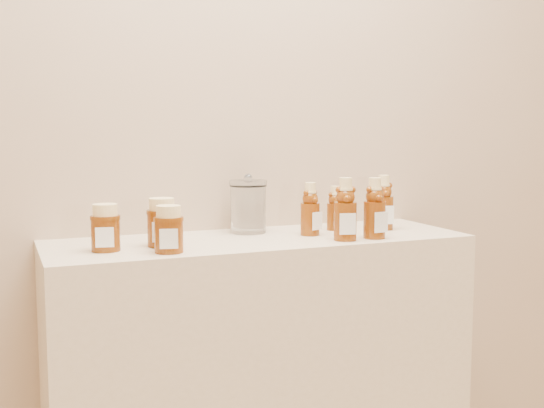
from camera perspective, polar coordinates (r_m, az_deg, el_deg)
name	(u,v)px	position (r m, az deg, el deg)	size (l,w,h in m)	color
wall_back	(236,83)	(2.12, -3.07, 10.09)	(3.50, 0.02, 2.70)	tan
display_table	(260,389)	(2.07, -1.03, -15.25)	(1.20, 0.40, 0.90)	beige
bear_bottle_back_left	(310,205)	(1.99, 3.21, -0.12)	(0.06, 0.06, 0.18)	#5C2607
bear_bottle_back_mid	(335,205)	(2.10, 5.28, -0.10)	(0.05, 0.05, 0.15)	#5C2607
bear_bottle_back_right	(383,199)	(2.13, 9.31, 0.43)	(0.06, 0.06, 0.19)	#5C2607
bear_bottle_front_left	(345,205)	(1.91, 6.16, -0.09)	(0.07, 0.07, 0.20)	#5C2607
bear_bottle_front_right	(375,204)	(1.95, 8.58, -0.01)	(0.07, 0.07, 0.20)	#5C2607
honey_jar_left	(105,228)	(1.79, -13.76, -1.93)	(0.08, 0.08, 0.12)	#5C2607
honey_jar_back	(162,222)	(1.83, -9.19, -1.51)	(0.08, 0.08, 0.13)	#5C2607
honey_jar_front	(169,229)	(1.74, -8.63, -2.08)	(0.08, 0.08, 0.12)	#5C2607
glass_canister	(248,204)	(2.04, -2.01, -0.03)	(0.11, 0.11, 0.17)	white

